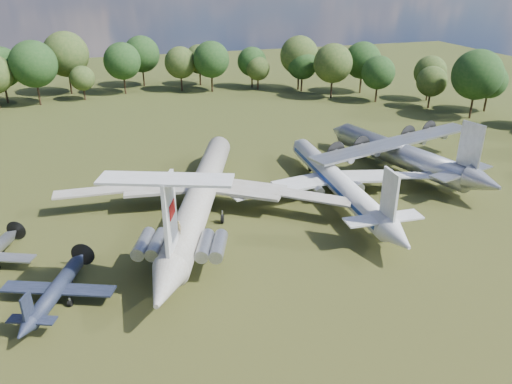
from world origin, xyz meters
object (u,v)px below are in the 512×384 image
object	(u,v)px
person_on_il62	(179,227)
an12_transport	(399,157)
tu104_jet	(337,185)
il62_airliner	(201,198)
small_prop_west	(56,294)

from	to	relation	value
person_on_il62	an12_transport	bearing A→B (deg)	-127.17
tu104_jet	il62_airliner	bearing A→B (deg)	-178.44
an12_transport	person_on_il62	bearing A→B (deg)	-168.64
il62_airliner	an12_transport	bearing A→B (deg)	31.01
small_prop_west	an12_transport	bearing A→B (deg)	43.86
small_prop_west	tu104_jet	bearing A→B (deg)	42.80
il62_airliner	person_on_il62	xyz separation A→B (m)	(-5.38, -14.09, 3.51)
il62_airliner	small_prop_west	xyz separation A→B (m)	(-18.87, -15.53, -1.49)
tu104_jet	small_prop_west	world-z (taller)	tu104_jet
an12_transport	person_on_il62	size ratio (longest dim) A/B	24.25
small_prop_west	person_on_il62	world-z (taller)	person_on_il62
small_prop_west	person_on_il62	size ratio (longest dim) A/B	10.12
il62_airliner	an12_transport	distance (m)	36.59
il62_airliner	an12_transport	world-z (taller)	il62_airliner
tu104_jet	an12_transport	distance (m)	16.68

